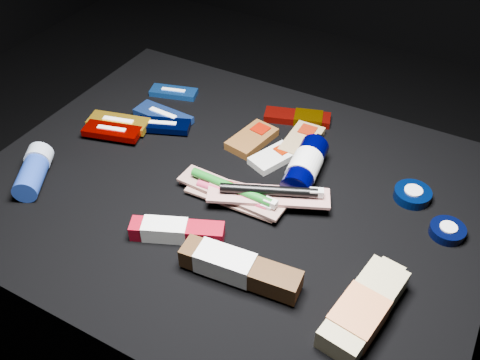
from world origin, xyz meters
The scene contains 22 objects.
ground centered at (0.00, 0.00, 0.00)m, with size 3.00×3.00×0.00m, color black.
cloth_table centered at (0.00, 0.00, 0.20)m, with size 0.98×0.78×0.40m, color black.
luna_bar_0 centered at (-0.29, 0.23, 0.41)m, with size 0.12×0.07×0.01m.
luna_bar_1 centered at (-0.25, 0.13, 0.41)m, with size 0.14×0.06×0.02m.
luna_bar_2 centered at (-0.23, 0.10, 0.41)m, with size 0.13×0.09×0.02m.
luna_bar_3 centered at (-0.32, 0.05, 0.42)m, with size 0.14×0.08×0.02m.
luna_bar_4 centered at (-0.31, 0.02, 0.42)m, with size 0.13×0.08×0.02m.
clif_bar_0 centered at (-0.03, 0.16, 0.41)m, with size 0.08×0.12×0.02m.
clif_bar_1 centered at (0.04, 0.12, 0.41)m, with size 0.09×0.11×0.02m.
clif_bar_2 centered at (0.07, 0.20, 0.41)m, with size 0.07×0.12×0.02m.
power_bar centered at (0.03, 0.28, 0.41)m, with size 0.16×0.09×0.02m.
lotion_bottle centered at (0.11, 0.10, 0.43)m, with size 0.08×0.19×0.06m.
cream_tin_upper centered at (0.32, 0.14, 0.41)m, with size 0.07×0.07×0.02m.
cream_tin_lower centered at (0.40, 0.08, 0.41)m, with size 0.06×0.06×0.02m.
bodywash_bottle centered at (0.32, -0.16, 0.42)m, with size 0.09×0.20×0.04m.
deodorant_stick centered at (-0.35, -0.17, 0.42)m, with size 0.11×0.13×0.05m.
toothbrush_pack_0 centered at (0.00, 0.00, 0.41)m, with size 0.19×0.07×0.02m.
toothbrush_pack_1 centered at (0.03, -0.04, 0.41)m, with size 0.19×0.05×0.02m.
toothbrush_pack_2 centered at (0.02, -0.03, 0.42)m, with size 0.22×0.06×0.02m.
toothbrush_pack_3 centered at (0.09, -0.01, 0.43)m, with size 0.23×0.14×0.03m.
toothpaste_carton_red centered at (-0.03, -0.16, 0.42)m, with size 0.17×0.10×0.03m.
toothpaste_carton_green centered at (0.11, -0.19, 0.42)m, with size 0.21×0.06×0.04m.
Camera 1 is at (0.39, -0.67, 1.11)m, focal length 40.00 mm.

